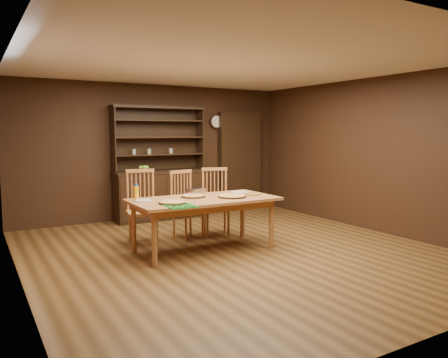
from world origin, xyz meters
TOP-DOWN VIEW (x-y plane):
  - floor at (0.00, 0.00)m, footprint 6.00×6.00m
  - room_shell at (0.00, 0.00)m, footprint 6.00×6.00m
  - china_hutch at (-0.00, 2.75)m, footprint 1.84×0.52m
  - doorway at (1.90, 2.90)m, footprint 1.00×0.18m
  - wall_clock at (1.35, 2.96)m, footprint 0.30×0.05m
  - dining_table at (-0.34, 0.31)m, footprint 2.05×1.03m
  - chair_left at (-0.94, 1.21)m, footprint 0.53×0.51m
  - chair_center at (-0.24, 1.15)m, footprint 0.52×0.50m
  - chair_right at (0.30, 1.12)m, footprint 0.57×0.56m
  - pizza_left at (-0.92, 0.11)m, footprint 0.37×0.37m
  - pizza_right at (0.05, 0.18)m, footprint 0.41×0.41m
  - pizza_center at (-0.43, 0.48)m, footprint 0.36×0.36m
  - cooling_rack at (-0.92, -0.16)m, footprint 0.35×0.35m
  - plate_left at (-1.17, 0.50)m, footprint 0.24×0.24m
  - plate_right at (0.40, 0.52)m, footprint 0.29×0.29m
  - foil_dish at (-0.29, 0.65)m, footprint 0.28×0.23m
  - juice_bottle at (-1.23, 0.62)m, footprint 0.07×0.07m
  - pot_holder_a at (0.42, 0.21)m, footprint 0.25×0.25m
  - pot_holder_b at (0.39, 0.27)m, footprint 0.26×0.26m
  - fruit_bowl at (-0.37, 2.69)m, footprint 0.27×0.27m

SIDE VIEW (x-z plane):
  - floor at x=0.00m, z-range 0.00..0.00m
  - chair_center at x=-0.24m, z-range 0.03..1.11m
  - chair_right at x=0.30m, z-range 0.03..1.13m
  - chair_left at x=-0.94m, z-range 0.04..1.15m
  - china_hutch at x=0.00m, z-range -0.49..1.68m
  - dining_table at x=-0.34m, z-range 0.30..1.05m
  - pot_holder_a at x=0.42m, z-range 0.75..0.76m
  - pot_holder_b at x=0.39m, z-range 0.75..0.76m
  - cooling_rack at x=-0.92m, z-range 0.75..0.77m
  - plate_right at x=0.40m, z-range 0.75..0.77m
  - plate_left at x=-1.17m, z-range 0.75..0.77m
  - pizza_center at x=-0.43m, z-range 0.75..0.79m
  - pizza_right at x=0.05m, z-range 0.75..0.79m
  - pizza_left at x=-0.92m, z-range 0.75..0.79m
  - foil_dish at x=-0.29m, z-range 0.75..0.85m
  - juice_bottle at x=-1.23m, z-range 0.74..0.97m
  - fruit_bowl at x=-0.37m, z-range 0.93..1.04m
  - doorway at x=1.90m, z-range 0.00..2.10m
  - room_shell at x=0.00m, z-range -1.42..4.58m
  - wall_clock at x=1.35m, z-range 1.75..2.05m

